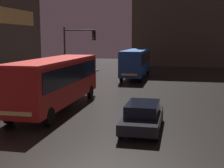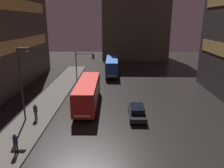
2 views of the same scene
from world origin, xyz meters
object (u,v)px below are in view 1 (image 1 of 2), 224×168
object	(u,v)px
bus_near	(56,78)
car_taxi	(143,116)
bus_far	(136,61)
traffic_light_main	(76,46)

from	to	relation	value
bus_near	car_taxi	world-z (taller)	bus_near
bus_near	bus_far	world-z (taller)	bus_near
bus_far	car_taxi	size ratio (longest dim) A/B	2.30
bus_far	car_taxi	world-z (taller)	bus_far
bus_near	car_taxi	xyz separation A→B (m)	(6.03, -3.57, -1.29)
bus_far	traffic_light_main	world-z (taller)	traffic_light_main
car_taxi	traffic_light_main	distance (m)	15.93
bus_near	bus_far	bearing A→B (deg)	-100.02
bus_near	bus_far	size ratio (longest dim) A/B	1.05
bus_near	car_taxi	distance (m)	7.12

